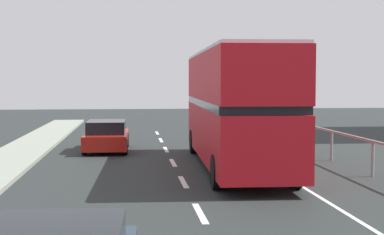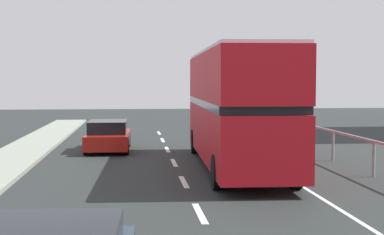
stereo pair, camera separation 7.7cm
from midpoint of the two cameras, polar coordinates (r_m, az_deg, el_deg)
lane_paint_markings at (r=14.48m, az=8.71°, el=-8.62°), size 3.49×46.00×0.01m
double_decker_bus_red at (r=20.56m, az=4.38°, el=1.20°), size 2.80×11.52×4.11m
sedan_car_ahead at (r=25.96m, az=-8.08°, el=-1.81°), size 1.93×4.41×1.33m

